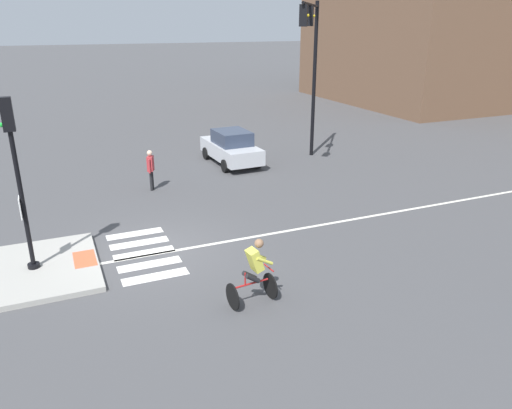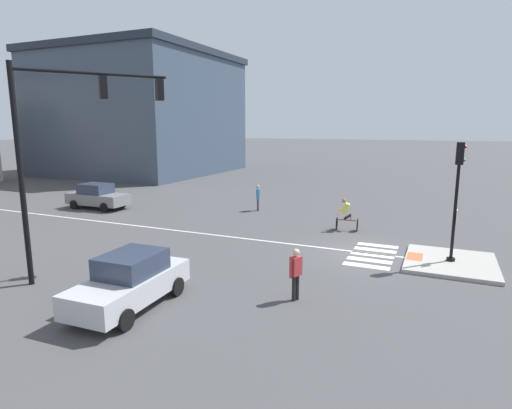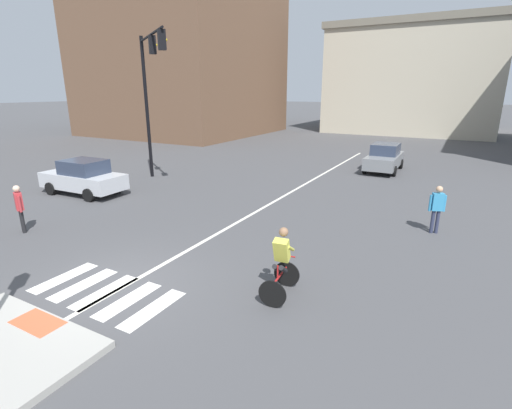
% 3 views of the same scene
% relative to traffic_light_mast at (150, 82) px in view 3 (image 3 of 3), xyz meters
% --- Properties ---
extents(ground_plane, '(300.00, 300.00, 0.00)m').
position_rel_traffic_light_mast_xyz_m(ground_plane, '(6.97, -9.03, -5.10)').
color(ground_plane, '#474749').
extents(tactile_pad_front, '(1.10, 0.60, 0.01)m').
position_rel_traffic_light_mast_xyz_m(tactile_pad_front, '(6.97, -11.07, -4.94)').
color(tactile_pad_front, '#DB5B38').
rests_on(tactile_pad_front, traffic_island).
extents(crosswalk_stripe_a, '(0.44, 1.80, 0.01)m').
position_rel_traffic_light_mast_xyz_m(crosswalk_stripe_a, '(5.41, -9.39, -5.09)').
color(crosswalk_stripe_a, silver).
rests_on(crosswalk_stripe_a, ground).
extents(crosswalk_stripe_b, '(0.44, 1.80, 0.01)m').
position_rel_traffic_light_mast_xyz_m(crosswalk_stripe_b, '(6.19, -9.39, -5.09)').
color(crosswalk_stripe_b, silver).
rests_on(crosswalk_stripe_b, ground).
extents(crosswalk_stripe_c, '(0.44, 1.80, 0.01)m').
position_rel_traffic_light_mast_xyz_m(crosswalk_stripe_c, '(6.97, -9.39, -5.09)').
color(crosswalk_stripe_c, silver).
rests_on(crosswalk_stripe_c, ground).
extents(crosswalk_stripe_d, '(0.44, 1.80, 0.01)m').
position_rel_traffic_light_mast_xyz_m(crosswalk_stripe_d, '(7.75, -9.39, -5.09)').
color(crosswalk_stripe_d, silver).
rests_on(crosswalk_stripe_d, ground).
extents(crosswalk_stripe_e, '(0.44, 1.80, 0.01)m').
position_rel_traffic_light_mast_xyz_m(crosswalk_stripe_e, '(8.53, -9.39, -5.09)').
color(crosswalk_stripe_e, silver).
rests_on(crosswalk_stripe_e, ground).
extents(lane_centre_line, '(0.14, 28.00, 0.01)m').
position_rel_traffic_light_mast_xyz_m(lane_centre_line, '(7.16, 0.97, -5.09)').
color(lane_centre_line, silver).
rests_on(lane_centre_line, ground).
extents(traffic_light_mast, '(4.23, 3.10, 7.41)m').
position_rel_traffic_light_mast_xyz_m(traffic_light_mast, '(0.00, 0.00, 0.00)').
color(traffic_light_mast, black).
rests_on(traffic_light_mast, ground).
extents(building_corner_left, '(18.02, 17.97, 18.65)m').
position_rel_traffic_light_mast_xyz_m(building_corner_left, '(-14.40, 20.46, 4.25)').
color(building_corner_left, brown).
rests_on(building_corner_left, ground).
extents(building_corner_right, '(18.08, 16.35, 11.73)m').
position_rel_traffic_light_mast_xyz_m(building_corner_right, '(8.11, 35.54, 0.79)').
color(building_corner_right, beige).
rests_on(building_corner_right, ground).
extents(car_grey_eastbound_distant, '(1.86, 4.11, 1.64)m').
position_rel_traffic_light_mast_xyz_m(car_grey_eastbound_distant, '(10.09, 8.81, -4.29)').
color(car_grey_eastbound_distant, slate).
rests_on(car_grey_eastbound_distant, ground).
extents(car_silver_cross_left, '(4.16, 1.96, 1.64)m').
position_rel_traffic_light_mast_xyz_m(car_silver_cross_left, '(-1.28, -3.52, -4.29)').
color(car_silver_cross_left, silver).
rests_on(car_silver_cross_left, ground).
extents(cyclist, '(0.78, 1.16, 1.68)m').
position_rel_traffic_light_mast_xyz_m(cyclist, '(10.78, -7.43, -4.23)').
color(cyclist, black).
rests_on(cyclist, ground).
extents(pedestrian_at_curb_left, '(0.51, 0.35, 1.67)m').
position_rel_traffic_light_mast_xyz_m(pedestrian_at_curb_left, '(1.18, -7.91, -4.11)').
color(pedestrian_at_curb_left, black).
rests_on(pedestrian_at_curb_left, ground).
extents(pedestrian_waiting_far_side, '(0.51, 0.34, 1.67)m').
position_rel_traffic_light_mast_xyz_m(pedestrian_waiting_far_side, '(13.67, -1.16, -4.11)').
color(pedestrian_waiting_far_side, '#2D334C').
rests_on(pedestrian_waiting_far_side, ground).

